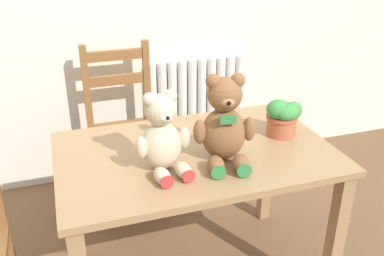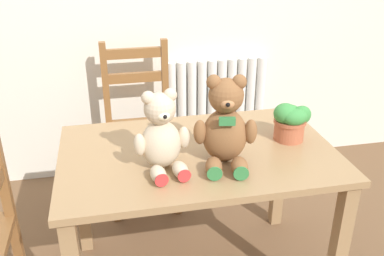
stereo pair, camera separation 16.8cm
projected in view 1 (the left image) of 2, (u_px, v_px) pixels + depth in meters
The scene contains 6 objects.
radiator at pixel (197, 118), 3.02m from camera, with size 0.70×0.10×0.79m.
dining_table at pixel (195, 172), 1.90m from camera, with size 1.18×0.75×0.71m.
wooden_chair_behind at pixel (124, 130), 2.58m from camera, with size 0.41×0.46×0.97m.
teddy_bear_left at pixel (163, 137), 1.65m from camera, with size 0.23×0.24×0.33m.
teddy_bear_right at pixel (224, 125), 1.71m from camera, with size 0.26×0.28×0.37m.
potted_plant at pixel (283, 116), 1.95m from camera, with size 0.17×0.15×0.18m.
Camera 1 is at (-0.52, -1.17, 1.59)m, focal length 40.00 mm.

